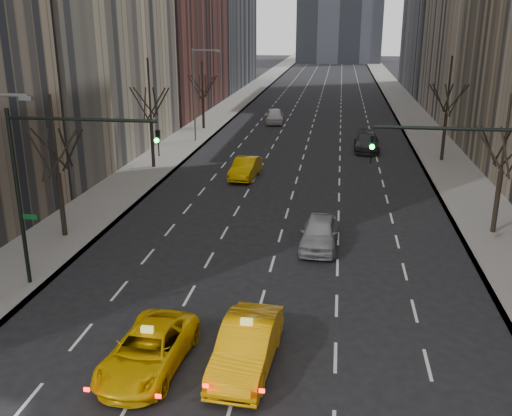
% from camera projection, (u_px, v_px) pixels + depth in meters
% --- Properties ---
extents(sidewalk_left, '(4.50, 320.00, 0.15)m').
position_uv_depth(sidewalk_left, '(231.00, 106.00, 81.05)').
color(sidewalk_left, slate).
rests_on(sidewalk_left, ground).
extents(sidewalk_right, '(4.50, 320.00, 0.15)m').
position_uv_depth(sidewalk_right, '(408.00, 110.00, 77.71)').
color(sidewalk_right, slate).
rests_on(sidewalk_right, ground).
extents(tree_lw_b, '(3.36, 3.50, 7.82)m').
position_uv_depth(tree_lw_b, '(58.00, 173.00, 30.99)').
color(tree_lw_b, black).
rests_on(tree_lw_b, ground).
extents(tree_lw_c, '(3.36, 3.50, 8.74)m').
position_uv_depth(tree_lw_c, '(151.00, 120.00, 45.93)').
color(tree_lw_c, black).
rests_on(tree_lw_c, ground).
extents(tree_lw_d, '(3.36, 3.50, 7.36)m').
position_uv_depth(tree_lw_d, '(203.00, 98.00, 63.00)').
color(tree_lw_d, black).
rests_on(tree_lw_d, ground).
extents(tree_rw_b, '(3.36, 3.50, 7.82)m').
position_uv_depth(tree_rw_b, '(501.00, 171.00, 31.48)').
color(tree_rw_b, black).
rests_on(tree_rw_b, ground).
extents(tree_rw_c, '(3.36, 3.50, 8.74)m').
position_uv_depth(tree_rw_c, '(446.00, 115.00, 48.30)').
color(tree_rw_c, black).
rests_on(tree_rw_c, ground).
extents(traffic_mast_left, '(6.69, 0.39, 8.00)m').
position_uv_depth(traffic_mast_left, '(52.00, 171.00, 24.40)').
color(traffic_mast_left, black).
rests_on(traffic_mast_left, ground).
extents(traffic_mast_right, '(6.69, 0.39, 8.00)m').
position_uv_depth(traffic_mast_right, '(496.00, 188.00, 21.91)').
color(traffic_mast_right, black).
rests_on(traffic_mast_right, ground).
extents(streetlight_far, '(2.83, 0.22, 9.00)m').
position_uv_depth(streetlight_far, '(197.00, 86.00, 55.62)').
color(streetlight_far, slate).
rests_on(streetlight_far, ground).
extents(taxi_suv, '(2.74, 5.29, 1.43)m').
position_uv_depth(taxi_suv, '(148.00, 350.00, 19.81)').
color(taxi_suv, '#F3BB05').
rests_on(taxi_suv, ground).
extents(taxi_sedan, '(2.11, 5.23, 1.69)m').
position_uv_depth(taxi_sedan, '(247.00, 346.00, 19.83)').
color(taxi_sedan, '#FFA905').
rests_on(taxi_sedan, ground).
extents(silver_sedan_ahead, '(2.11, 4.85, 1.63)m').
position_uv_depth(silver_sedan_ahead, '(319.00, 233.00, 30.54)').
color(silver_sedan_ahead, gray).
rests_on(silver_sedan_ahead, ground).
extents(far_taxi, '(2.05, 4.88, 1.57)m').
position_uv_depth(far_taxi, '(245.00, 168.00, 44.10)').
color(far_taxi, '#D7A004').
rests_on(far_taxi, ground).
extents(far_suv_grey, '(2.31, 5.62, 1.63)m').
position_uv_depth(far_suv_grey, '(367.00, 142.00, 53.48)').
color(far_suv_grey, '#2A2A2F').
rests_on(far_suv_grey, ground).
extents(far_car_white, '(2.47, 5.20, 1.72)m').
position_uv_depth(far_car_white, '(275.00, 116.00, 67.85)').
color(far_car_white, silver).
rests_on(far_car_white, ground).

